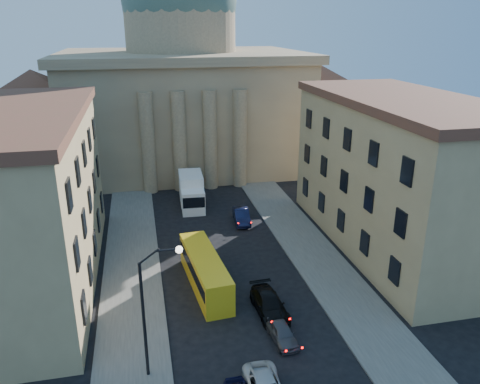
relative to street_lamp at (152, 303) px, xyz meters
The scene contains 11 objects.
sidewalk_left 11.38m from the street_lamp, 98.71° to the left, with size 5.00×60.00×0.15m, color #56544E.
sidewalk_right 19.14m from the street_lamp, 32.88° to the left, with size 5.00×60.00×0.15m, color #56544E.
church 48.43m from the street_lamp, 81.65° to the left, with size 68.02×28.76×36.60m.
building_left 17.36m from the street_lamp, 125.62° to the left, with size 11.60×26.60×14.70m.
building_right 27.84m from the street_lamp, 30.29° to the left, with size 11.60×26.60×14.70m.
street_lamp is the anchor object (origin of this frame).
car_right_mid 11.05m from the street_lamp, 29.69° to the left, with size 2.07×5.10×1.48m, color black.
car_right_far 10.01m from the street_lamp, 10.23° to the left, with size 1.46×3.62×1.23m, color #47464B.
car_right_distant 25.06m from the street_lamp, 64.97° to the left, with size 1.59×4.57×1.51m, color black.
city_bus 11.48m from the street_lamp, 65.31° to the left, with size 3.19×10.13×2.81m.
box_truck 29.29m from the street_lamp, 78.81° to the left, with size 3.00×6.99×3.77m.
Camera 1 is at (-6.93, -16.42, 20.89)m, focal length 35.00 mm.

